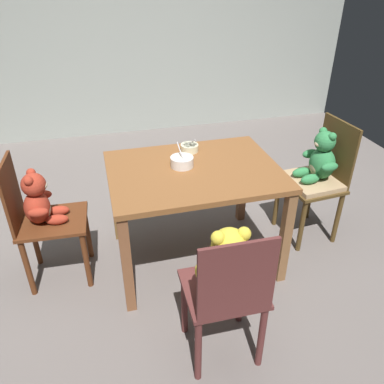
{
  "coord_description": "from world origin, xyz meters",
  "views": [
    {
      "loc": [
        -0.57,
        -2.09,
        1.84
      ],
      "look_at": [
        0.0,
        0.05,
        0.52
      ],
      "focal_mm": 36.01,
      "sensor_mm": 36.0,
      "label": 1
    }
  ],
  "objects_px": {
    "teddy_chair_near_right": "(318,169)",
    "porridge_bowl_cream_far_center": "(190,148)",
    "teddy_chair_near_left": "(40,209)",
    "dining_table": "(194,183)",
    "teddy_chair_near_front": "(227,276)",
    "porridge_bowl_white_center": "(182,161)"
  },
  "relations": [
    {
      "from": "porridge_bowl_cream_far_center",
      "to": "porridge_bowl_white_center",
      "type": "xyz_separation_m",
      "value": [
        -0.1,
        -0.21,
        0.01
      ]
    },
    {
      "from": "dining_table",
      "to": "porridge_bowl_white_center",
      "type": "distance_m",
      "value": 0.16
    },
    {
      "from": "teddy_chair_near_front",
      "to": "porridge_bowl_white_center",
      "type": "bearing_deg",
      "value": 1.35
    },
    {
      "from": "teddy_chair_near_front",
      "to": "porridge_bowl_cream_far_center",
      "type": "height_order",
      "value": "teddy_chair_near_front"
    },
    {
      "from": "teddy_chair_near_left",
      "to": "dining_table",
      "type": "bearing_deg",
      "value": -0.39
    },
    {
      "from": "dining_table",
      "to": "teddy_chair_near_front",
      "type": "xyz_separation_m",
      "value": [
        -0.06,
        -0.82,
        -0.05
      ]
    },
    {
      "from": "teddy_chair_near_left",
      "to": "porridge_bowl_white_center",
      "type": "distance_m",
      "value": 0.92
    },
    {
      "from": "teddy_chair_near_front",
      "to": "dining_table",
      "type": "bearing_deg",
      "value": -3.13
    },
    {
      "from": "dining_table",
      "to": "porridge_bowl_cream_far_center",
      "type": "height_order",
      "value": "porridge_bowl_cream_far_center"
    },
    {
      "from": "teddy_chair_near_front",
      "to": "porridge_bowl_white_center",
      "type": "relative_size",
      "value": 5.46
    },
    {
      "from": "teddy_chair_near_left",
      "to": "teddy_chair_near_front",
      "type": "relative_size",
      "value": 1.01
    },
    {
      "from": "porridge_bowl_cream_far_center",
      "to": "teddy_chair_near_right",
      "type": "bearing_deg",
      "value": -12.53
    },
    {
      "from": "teddy_chair_near_left",
      "to": "porridge_bowl_white_center",
      "type": "height_order",
      "value": "teddy_chair_near_left"
    },
    {
      "from": "teddy_chair_near_left",
      "to": "porridge_bowl_cream_far_center",
      "type": "height_order",
      "value": "teddy_chair_near_left"
    },
    {
      "from": "dining_table",
      "to": "porridge_bowl_white_center",
      "type": "relative_size",
      "value": 6.86
    },
    {
      "from": "dining_table",
      "to": "porridge_bowl_cream_far_center",
      "type": "xyz_separation_m",
      "value": [
        0.04,
        0.26,
        0.13
      ]
    },
    {
      "from": "teddy_chair_near_right",
      "to": "porridge_bowl_cream_far_center",
      "type": "xyz_separation_m",
      "value": [
        -0.91,
        0.2,
        0.18
      ]
    },
    {
      "from": "teddy_chair_near_left",
      "to": "porridge_bowl_cream_far_center",
      "type": "xyz_separation_m",
      "value": [
        1.0,
        0.21,
        0.21
      ]
    },
    {
      "from": "dining_table",
      "to": "teddy_chair_near_right",
      "type": "distance_m",
      "value": 0.95
    },
    {
      "from": "dining_table",
      "to": "porridge_bowl_white_center",
      "type": "height_order",
      "value": "porridge_bowl_white_center"
    },
    {
      "from": "porridge_bowl_cream_far_center",
      "to": "porridge_bowl_white_center",
      "type": "bearing_deg",
      "value": -116.43
    },
    {
      "from": "teddy_chair_near_front",
      "to": "porridge_bowl_cream_far_center",
      "type": "distance_m",
      "value": 1.1
    }
  ]
}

